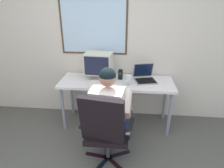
{
  "coord_description": "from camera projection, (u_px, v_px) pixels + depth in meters",
  "views": [
    {
      "loc": [
        0.41,
        -1.13,
        1.93
      ],
      "look_at": [
        0.17,
        1.26,
        0.88
      ],
      "focal_mm": 31.99,
      "sensor_mm": 36.0,
      "label": 1
    }
  ],
  "objects": [
    {
      "name": "office_chair",
      "position": [
        105.0,
        128.0,
        2.28
      ],
      "size": [
        0.65,
        0.63,
        1.01
      ],
      "color": "black",
      "rests_on": "ground"
    },
    {
      "name": "laptop",
      "position": [
        144.0,
        76.0,
        3.05
      ],
      "size": [
        0.38,
        0.39,
        0.25
      ],
      "color": "gray",
      "rests_on": "desk"
    },
    {
      "name": "wall_rear",
      "position": [
        105.0,
        36.0,
        3.14
      ],
      "size": [
        5.0,
        0.08,
        2.71
      ],
      "color": "beige",
      "rests_on": "ground"
    },
    {
      "name": "wine_glass",
      "position": [
        128.0,
        78.0,
        2.86
      ],
      "size": [
        0.09,
        0.09,
        0.15
      ],
      "color": "silver",
      "rests_on": "desk"
    },
    {
      "name": "desk_speaker",
      "position": [
        120.0,
        74.0,
        3.08
      ],
      "size": [
        0.07,
        0.08,
        0.15
      ],
      "color": "black",
      "rests_on": "desk"
    },
    {
      "name": "crt_monitor",
      "position": [
        99.0,
        64.0,
        3.01
      ],
      "size": [
        0.42,
        0.31,
        0.41
      ],
      "color": "beige",
      "rests_on": "desk"
    },
    {
      "name": "person_seated",
      "position": [
        111.0,
        110.0,
        2.49
      ],
      "size": [
        0.57,
        0.82,
        1.24
      ],
      "color": "navy",
      "rests_on": "ground"
    },
    {
      "name": "desk",
      "position": [
        116.0,
        85.0,
        3.06
      ],
      "size": [
        1.72,
        0.6,
        0.76
      ],
      "color": "gray",
      "rests_on": "ground"
    }
  ]
}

